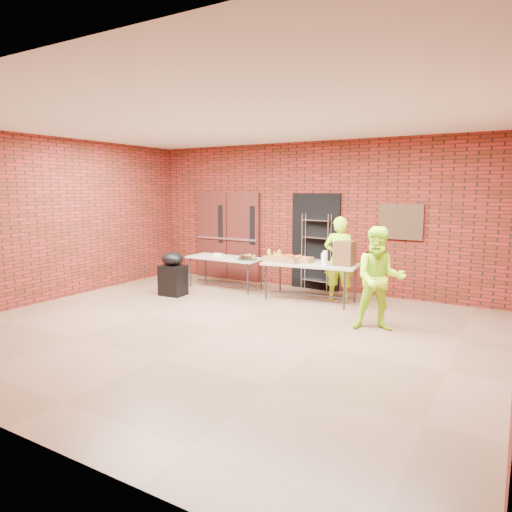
{
  "coord_description": "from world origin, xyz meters",
  "views": [
    {
      "loc": [
        3.96,
        -5.71,
        2.19
      ],
      "look_at": [
        -0.2,
        1.4,
        0.97
      ],
      "focal_mm": 32.0,
      "sensor_mm": 36.0,
      "label": 1
    }
  ],
  "objects_px": {
    "volunteer_man": "(379,279)",
    "volunteer_woman": "(339,259)",
    "table_left": "(225,260)",
    "table_right": "(310,266)",
    "wire_rack": "(316,253)",
    "coffee_dispenser": "(344,253)",
    "covered_grill": "(173,274)"
  },
  "relations": [
    {
      "from": "wire_rack",
      "to": "table_right",
      "type": "relative_size",
      "value": 0.87
    },
    {
      "from": "volunteer_man",
      "to": "volunteer_woman",
      "type": "bearing_deg",
      "value": 108.08
    },
    {
      "from": "covered_grill",
      "to": "coffee_dispenser",
      "type": "bearing_deg",
      "value": 14.8
    },
    {
      "from": "table_right",
      "to": "covered_grill",
      "type": "xyz_separation_m",
      "value": [
        -2.65,
        -0.97,
        -0.24
      ]
    },
    {
      "from": "coffee_dispenser",
      "to": "volunteer_woman",
      "type": "bearing_deg",
      "value": 128.33
    },
    {
      "from": "covered_grill",
      "to": "volunteer_woman",
      "type": "bearing_deg",
      "value": 19.4
    },
    {
      "from": "table_left",
      "to": "coffee_dispenser",
      "type": "bearing_deg",
      "value": -0.4
    },
    {
      "from": "table_right",
      "to": "coffee_dispenser",
      "type": "xyz_separation_m",
      "value": [
        0.66,
        0.08,
        0.29
      ]
    },
    {
      "from": "table_right",
      "to": "coffee_dispenser",
      "type": "relative_size",
      "value": 4.13
    },
    {
      "from": "volunteer_man",
      "to": "covered_grill",
      "type": "bearing_deg",
      "value": 156.58
    },
    {
      "from": "volunteer_man",
      "to": "coffee_dispenser",
      "type": "bearing_deg",
      "value": 108.17
    },
    {
      "from": "volunteer_man",
      "to": "wire_rack",
      "type": "bearing_deg",
      "value": 111.98
    },
    {
      "from": "wire_rack",
      "to": "volunteer_man",
      "type": "bearing_deg",
      "value": -39.26
    },
    {
      "from": "wire_rack",
      "to": "volunteer_woman",
      "type": "distance_m",
      "value": 0.97
    },
    {
      "from": "wire_rack",
      "to": "table_left",
      "type": "height_order",
      "value": "wire_rack"
    },
    {
      "from": "table_left",
      "to": "coffee_dispenser",
      "type": "relative_size",
      "value": 3.71
    },
    {
      "from": "wire_rack",
      "to": "table_left",
      "type": "bearing_deg",
      "value": -148.34
    },
    {
      "from": "table_left",
      "to": "table_right",
      "type": "relative_size",
      "value": 0.9
    },
    {
      "from": "coffee_dispenser",
      "to": "volunteer_woman",
      "type": "xyz_separation_m",
      "value": [
        -0.18,
        0.23,
        -0.15
      ]
    },
    {
      "from": "table_left",
      "to": "coffee_dispenser",
      "type": "height_order",
      "value": "coffee_dispenser"
    },
    {
      "from": "wire_rack",
      "to": "volunteer_man",
      "type": "height_order",
      "value": "wire_rack"
    },
    {
      "from": "table_right",
      "to": "covered_grill",
      "type": "distance_m",
      "value": 2.83
    },
    {
      "from": "table_left",
      "to": "volunteer_man",
      "type": "height_order",
      "value": "volunteer_man"
    },
    {
      "from": "wire_rack",
      "to": "table_left",
      "type": "relative_size",
      "value": 0.97
    },
    {
      "from": "wire_rack",
      "to": "table_right",
      "type": "height_order",
      "value": "wire_rack"
    },
    {
      "from": "table_right",
      "to": "volunteer_man",
      "type": "bearing_deg",
      "value": -41.78
    },
    {
      "from": "coffee_dispenser",
      "to": "covered_grill",
      "type": "distance_m",
      "value": 3.52
    },
    {
      "from": "coffee_dispenser",
      "to": "covered_grill",
      "type": "bearing_deg",
      "value": -162.41
    },
    {
      "from": "coffee_dispenser",
      "to": "table_right",
      "type": "bearing_deg",
      "value": -173.42
    },
    {
      "from": "table_left",
      "to": "coffee_dispenser",
      "type": "distance_m",
      "value": 2.77
    },
    {
      "from": "coffee_dispenser",
      "to": "volunteer_man",
      "type": "relative_size",
      "value": 0.28
    },
    {
      "from": "volunteer_woman",
      "to": "table_right",
      "type": "bearing_deg",
      "value": 24.8
    }
  ]
}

